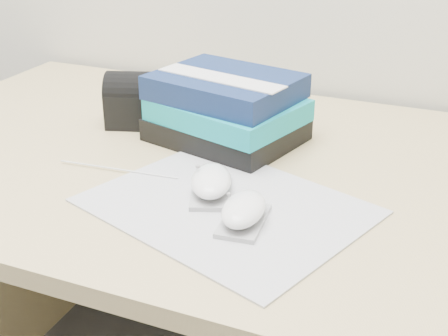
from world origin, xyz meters
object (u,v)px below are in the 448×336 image
at_px(mouse_front, 244,211).
at_px(mouse_rear, 211,183).
at_px(pouch, 138,100).
at_px(desk, 302,271).
at_px(book_stack, 227,109).

bearing_deg(mouse_front, mouse_rear, 141.51).
bearing_deg(pouch, mouse_rear, -41.20).
xyz_separation_m(desk, mouse_front, (-0.02, -0.25, 0.26)).
height_order(desk, book_stack, book_stack).
height_order(desk, mouse_rear, mouse_rear).
bearing_deg(mouse_front, book_stack, 117.11).
distance_m(mouse_rear, pouch, 0.34).
height_order(book_stack, pouch, book_stack).
height_order(desk, pouch, pouch).
bearing_deg(book_stack, mouse_front, -62.89).
relative_size(mouse_rear, pouch, 0.90).
bearing_deg(mouse_rear, pouch, 138.80).
height_order(mouse_rear, mouse_front, mouse_rear).
relative_size(mouse_front, book_stack, 0.37).
relative_size(book_stack, pouch, 2.14).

